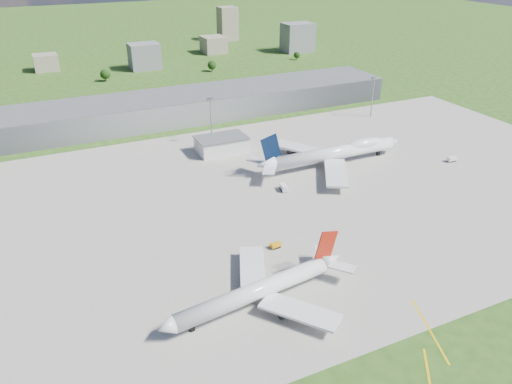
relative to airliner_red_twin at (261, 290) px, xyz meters
name	(u,v)px	position (x,y,z in m)	size (l,w,h in m)	color
ground	(177,126)	(25.06, 172.62, -4.88)	(1400.00, 1400.00, 0.00)	#2A4917
apron	(271,198)	(35.06, 62.62, -4.84)	(360.00, 190.00, 0.08)	gray
terminal	(169,108)	(25.06, 187.62, 2.62)	(300.00, 42.00, 15.00)	gray
ops_building	(221,145)	(35.06, 122.62, -0.88)	(26.00, 16.00, 8.00)	silver
mast_center	(211,113)	(35.06, 137.62, 12.83)	(3.50, 2.00, 25.90)	gray
mast_east	(373,90)	(145.06, 137.62, 12.83)	(3.50, 2.00, 25.90)	gray
airliner_red_twin	(261,290)	(0.00, 0.00, 0.00)	(66.69, 51.59, 18.31)	white
airliner_blue_quad	(335,153)	(81.21, 82.69, 1.23)	(83.89, 66.00, 21.96)	white
tug_yellow	(276,246)	(18.66, 26.03, -3.88)	(4.16, 2.69, 1.93)	orange
van_white_near	(284,188)	(43.68, 66.91, -3.45)	(3.58, 6.04, 2.84)	white
van_white_far	(452,159)	(138.56, 59.59, -3.59)	(4.96, 2.48, 2.54)	white
bldg_cw	(46,62)	(-34.94, 362.62, 2.12)	(20.00, 18.00, 14.00)	gray
bldg_c	(144,56)	(45.06, 332.62, 6.12)	(26.00, 20.00, 22.00)	slate
bldg_ce	(214,45)	(125.06, 372.62, 3.12)	(22.00, 24.00, 16.00)	gray
bldg_e	(298,37)	(205.06, 342.62, 9.12)	(30.00, 22.00, 28.00)	slate
bldg_tall_e	(228,24)	(165.06, 432.62, 13.12)	(20.00, 18.00, 36.00)	gray
tree_c	(105,74)	(5.06, 302.62, 0.96)	(8.10, 8.10, 9.90)	#382314
tree_e	(212,65)	(95.06, 297.62, 0.63)	(7.65, 7.65, 9.35)	#382314
tree_far_e	(297,55)	(185.06, 307.62, -0.34)	(6.30, 6.30, 7.70)	#382314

